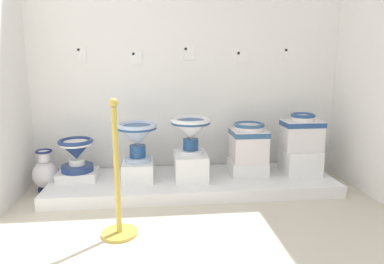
# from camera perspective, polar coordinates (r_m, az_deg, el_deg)

# --- Properties ---
(wall_back) EXTENTS (3.52, 0.06, 3.01)m
(wall_back) POSITION_cam_1_polar(r_m,az_deg,el_deg) (3.74, -0.61, 15.36)
(wall_back) COLOR white
(wall_back) RESTS_ON ground_plane
(display_platform) EXTENTS (2.81, 0.83, 0.12)m
(display_platform) POSITION_cam_1_polar(r_m,az_deg,el_deg) (3.49, 0.17, -8.54)
(display_platform) COLOR white
(display_platform) RESTS_ON ground_plane
(plinth_block_squat_floral) EXTENTS (0.38, 0.28, 0.09)m
(plinth_block_squat_floral) POSITION_cam_1_polar(r_m,az_deg,el_deg) (3.58, -18.58, -6.89)
(plinth_block_squat_floral) COLOR white
(plinth_block_squat_floral) RESTS_ON display_platform
(antique_toilet_squat_floral) EXTENTS (0.34, 0.34, 0.32)m
(antique_toilet_squat_floral) POSITION_cam_1_polar(r_m,az_deg,el_deg) (3.51, -18.84, -3.17)
(antique_toilet_squat_floral) COLOR navy
(antique_toilet_squat_floral) RESTS_ON plinth_block_squat_floral
(plinth_block_broad_patterned) EXTENTS (0.30, 0.40, 0.18)m
(plinth_block_broad_patterned) POSITION_cam_1_polar(r_m,az_deg,el_deg) (3.46, -9.01, -6.26)
(plinth_block_broad_patterned) COLOR white
(plinth_block_broad_patterned) RESTS_ON display_platform
(antique_toilet_broad_patterned) EXTENTS (0.40, 0.40, 0.38)m
(antique_toilet_broad_patterned) POSITION_cam_1_polar(r_m,az_deg,el_deg) (3.37, -9.20, -0.59)
(antique_toilet_broad_patterned) COLOR silver
(antique_toilet_broad_patterned) RESTS_ON plinth_block_broad_patterned
(plinth_block_leftmost) EXTENTS (0.32, 0.40, 0.26)m
(plinth_block_leftmost) POSITION_cam_1_polar(r_m,az_deg,el_deg) (3.39, -0.23, -5.77)
(plinth_block_leftmost) COLOR white
(plinth_block_leftmost) RESTS_ON display_platform
(antique_toilet_leftmost) EXTENTS (0.39, 0.39, 0.36)m
(antique_toilet_leftmost) POSITION_cam_1_polar(r_m,az_deg,el_deg) (3.30, -0.24, 0.43)
(antique_toilet_leftmost) COLOR white
(antique_toilet_leftmost) RESTS_ON plinth_block_leftmost
(plinth_block_tall_cobalt) EXTENTS (0.37, 0.30, 0.14)m
(plinth_block_tall_cobalt) POSITION_cam_1_polar(r_m,az_deg,el_deg) (3.61, 9.32, -5.81)
(plinth_block_tall_cobalt) COLOR white
(plinth_block_tall_cobalt) RESTS_ON display_platform
(antique_toilet_tall_cobalt) EXTENTS (0.35, 0.34, 0.39)m
(antique_toilet_tall_cobalt) POSITION_cam_1_polar(r_m,az_deg,el_deg) (3.54, 9.46, -1.47)
(antique_toilet_tall_cobalt) COLOR white
(antique_toilet_tall_cobalt) RESTS_ON plinth_block_tall_cobalt
(plinth_block_pale_glazed) EXTENTS (0.36, 0.34, 0.25)m
(plinth_block_pale_glazed) POSITION_cam_1_polar(r_m,az_deg,el_deg) (3.75, 17.65, -4.69)
(plinth_block_pale_glazed) COLOR white
(plinth_block_pale_glazed) RESTS_ON display_platform
(antique_toilet_pale_glazed) EXTENTS (0.40, 0.26, 0.38)m
(antique_toilet_pale_glazed) POSITION_cam_1_polar(r_m,az_deg,el_deg) (3.68, 17.96, 0.05)
(antique_toilet_pale_glazed) COLOR white
(antique_toilet_pale_glazed) RESTS_ON plinth_block_pale_glazed
(info_placard_first) EXTENTS (0.09, 0.01, 0.15)m
(info_placard_first) POSITION_cam_1_polar(r_m,az_deg,el_deg) (3.76, -18.03, 12.32)
(info_placard_first) COLOR white
(info_placard_second) EXTENTS (0.11, 0.01, 0.13)m
(info_placard_second) POSITION_cam_1_polar(r_m,az_deg,el_deg) (3.69, -9.23, 12.24)
(info_placard_second) COLOR white
(info_placard_third) EXTENTS (0.12, 0.01, 0.15)m
(info_placard_third) POSITION_cam_1_polar(r_m,az_deg,el_deg) (3.70, -0.46, 13.09)
(info_placard_third) COLOR white
(info_placard_fourth) EXTENTS (0.13, 0.01, 0.11)m
(info_placard_fourth) POSITION_cam_1_polar(r_m,az_deg,el_deg) (3.80, 8.40, 12.46)
(info_placard_fourth) COLOR white
(info_placard_fifth) EXTENTS (0.13, 0.01, 0.13)m
(info_placard_fifth) POSITION_cam_1_polar(r_m,az_deg,el_deg) (3.96, 16.04, 12.53)
(info_placard_fifth) COLOR white
(decorative_vase_companion) EXTENTS (0.25, 0.25, 0.42)m
(decorative_vase_companion) POSITION_cam_1_polar(r_m,az_deg,el_deg) (3.69, -23.35, -6.36)
(decorative_vase_companion) COLOR navy
(decorative_vase_companion) RESTS_ON ground_plane
(stanchion_post_near_left) EXTENTS (0.27, 0.27, 1.02)m
(stanchion_post_near_left) POSITION_cam_1_polar(r_m,az_deg,el_deg) (2.58, -12.32, -10.74)
(stanchion_post_near_left) COLOR gold
(stanchion_post_near_left) RESTS_ON ground_plane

